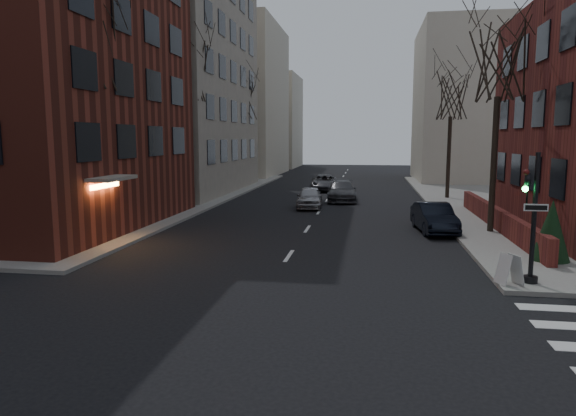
# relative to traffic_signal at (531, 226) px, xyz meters

# --- Properties ---
(building_left_tan) EXTENTS (18.00, 18.00, 28.00)m
(building_left_tan) POSITION_rel_traffic_signal_xyz_m (-24.94, 25.01, 12.09)
(building_left_tan) COLOR gray
(building_left_tan) RESTS_ON ground
(low_wall_right) EXTENTS (0.35, 16.00, 1.00)m
(low_wall_right) POSITION_rel_traffic_signal_xyz_m (1.36, 10.01, -1.26)
(low_wall_right) COLOR maroon
(low_wall_right) RESTS_ON sidewalk_far_right
(building_distant_la) EXTENTS (14.00, 16.00, 18.00)m
(building_distant_la) POSITION_rel_traffic_signal_xyz_m (-22.94, 46.01, 7.09)
(building_distant_la) COLOR beige
(building_distant_la) RESTS_ON ground
(building_distant_ra) EXTENTS (14.00, 14.00, 16.00)m
(building_distant_ra) POSITION_rel_traffic_signal_xyz_m (7.06, 41.01, 6.09)
(building_distant_ra) COLOR beige
(building_distant_ra) RESTS_ON ground
(building_distant_lb) EXTENTS (10.00, 12.00, 14.00)m
(building_distant_lb) POSITION_rel_traffic_signal_xyz_m (-20.94, 63.01, 5.09)
(building_distant_lb) COLOR beige
(building_distant_lb) RESTS_ON ground
(traffic_signal) EXTENTS (0.76, 0.44, 4.00)m
(traffic_signal) POSITION_rel_traffic_signal_xyz_m (0.00, 0.00, 0.00)
(traffic_signal) COLOR black
(traffic_signal) RESTS_ON sidewalk_far_right
(tree_left_a) EXTENTS (4.18, 4.18, 10.26)m
(tree_left_a) POSITION_rel_traffic_signal_xyz_m (-16.74, 5.01, 6.56)
(tree_left_a) COLOR #2D231C
(tree_left_a) RESTS_ON sidewalk_far_left
(tree_left_b) EXTENTS (4.40, 4.40, 10.80)m
(tree_left_b) POSITION_rel_traffic_signal_xyz_m (-16.74, 17.01, 7.00)
(tree_left_b) COLOR #2D231C
(tree_left_b) RESTS_ON sidewalk_far_left
(tree_left_c) EXTENTS (3.96, 3.96, 9.72)m
(tree_left_c) POSITION_rel_traffic_signal_xyz_m (-16.74, 31.01, 6.12)
(tree_left_c) COLOR #2D231C
(tree_left_c) RESTS_ON sidewalk_far_left
(tree_right_a) EXTENTS (3.96, 3.96, 9.72)m
(tree_right_a) POSITION_rel_traffic_signal_xyz_m (0.86, 9.01, 6.12)
(tree_right_a) COLOR #2D231C
(tree_right_a) RESTS_ON sidewalk_far_right
(tree_right_b) EXTENTS (3.74, 3.74, 9.18)m
(tree_right_b) POSITION_rel_traffic_signal_xyz_m (0.86, 23.01, 5.68)
(tree_right_b) COLOR #2D231C
(tree_right_b) RESTS_ON sidewalk_far_right
(streetlamp_near) EXTENTS (0.36, 0.36, 6.28)m
(streetlamp_near) POSITION_rel_traffic_signal_xyz_m (-16.14, 13.01, 2.33)
(streetlamp_near) COLOR black
(streetlamp_near) RESTS_ON sidewalk_far_left
(streetlamp_far) EXTENTS (0.36, 0.36, 6.28)m
(streetlamp_far) POSITION_rel_traffic_signal_xyz_m (-16.14, 33.01, 2.33)
(streetlamp_far) COLOR black
(streetlamp_far) RESTS_ON sidewalk_far_left
(parked_sedan) EXTENTS (2.00, 4.47, 1.42)m
(parked_sedan) POSITION_rel_traffic_signal_xyz_m (-1.74, 9.14, -1.20)
(parked_sedan) COLOR black
(parked_sedan) RESTS_ON ground
(car_lane_silver) EXTENTS (1.90, 4.14, 1.38)m
(car_lane_silver) POSITION_rel_traffic_signal_xyz_m (-8.74, 16.86, -1.22)
(car_lane_silver) COLOR #99999E
(car_lane_silver) RESTS_ON ground
(car_lane_gray) EXTENTS (2.32, 5.14, 1.46)m
(car_lane_gray) POSITION_rel_traffic_signal_xyz_m (-6.84, 20.86, -1.18)
(car_lane_gray) COLOR #3B3C40
(car_lane_gray) RESTS_ON ground
(car_lane_far) EXTENTS (2.61, 5.06, 1.37)m
(car_lane_far) POSITION_rel_traffic_signal_xyz_m (-8.74, 28.06, -1.22)
(car_lane_far) COLOR #3D3D41
(car_lane_far) RESTS_ON ground
(sandwich_board) EXTENTS (0.61, 0.70, 0.95)m
(sandwich_board) POSITION_rel_traffic_signal_xyz_m (-0.64, -0.33, -1.28)
(sandwich_board) COLOR silver
(sandwich_board) RESTS_ON sidewalk_far_right
(evergreen_shrub) EXTENTS (1.35, 1.35, 2.23)m
(evergreen_shrub) POSITION_rel_traffic_signal_xyz_m (1.66, 3.20, -0.64)
(evergreen_shrub) COLOR black
(evergreen_shrub) RESTS_ON sidewalk_far_right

